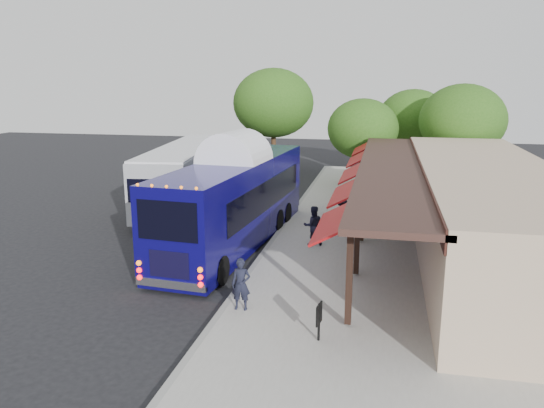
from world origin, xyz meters
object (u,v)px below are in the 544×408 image
Objects in this scene: coach_bus at (235,197)px; ped_b at (313,226)px; ped_a at (241,284)px; sign_board at (319,316)px; ped_d at (341,214)px; ped_c at (358,201)px; city_bus at (188,172)px.

ped_b is (3.28, 0.08, -1.08)m from coach_bus.
ped_a reaches higher than sign_board.
coach_bus is 3.45m from ped_b.
ped_d is (4.24, 2.51, -1.12)m from coach_bus.
city_bus is at bearing -10.61° from ped_c.
ped_c is at bearing 73.36° from ped_a.
coach_bus is 8.06m from city_bus.
coach_bus reaches higher than city_bus.
city_bus is 7.62× the size of ped_b.
coach_bus reaches higher than ped_b.
ped_d is at bearing 75.05° from ped_c.
coach_bus is at bearing 44.74° from ped_c.
sign_board is (2.49, -1.46, -0.09)m from ped_a.
ped_c is (2.80, 11.69, 0.03)m from ped_a.
coach_bus is 7.76× the size of ped_d.
ped_a is at bearing 100.30° from ped_d.
ped_b is 1.61× the size of sign_board.
ped_c reaches higher than sign_board.
city_bus is at bearing 130.16° from coach_bus.
coach_bus is 9.38m from sign_board.
coach_bus is 5.05m from ped_d.
city_bus is 17.36m from sign_board.
ped_a is at bearing 60.90° from ped_b.
ped_a is at bearing 159.26° from sign_board.
city_bus is at bearing -58.18° from ped_b.
ped_b is 1.00× the size of ped_c.
city_bus reaches higher than ped_b.
sign_board is (-0.31, -13.16, -0.13)m from ped_c.
ped_b is at bearing -46.61° from city_bus.
coach_bus reaches higher than ped_c.
ped_b reaches higher than ped_a.
ped_a is 2.89m from sign_board.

